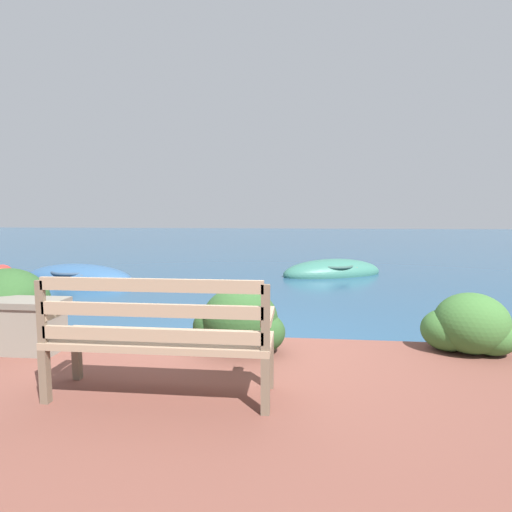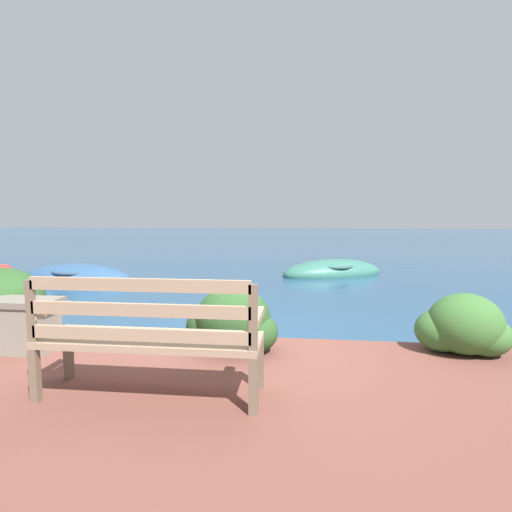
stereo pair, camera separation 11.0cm
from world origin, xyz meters
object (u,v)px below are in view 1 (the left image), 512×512
park_bench (159,334)px  rowboat_mid (332,273)px  rowboat_nearest (78,279)px  mooring_buoy (2,275)px

park_bench → rowboat_mid: park_bench is taller
park_bench → rowboat_nearest: 7.34m
rowboat_nearest → rowboat_mid: (6.04, 1.64, 0.00)m
park_bench → rowboat_nearest: bearing=117.4°
rowboat_nearest → mooring_buoy: 2.05m
mooring_buoy → rowboat_mid: bearing=10.5°
park_bench → rowboat_mid: 7.95m
rowboat_nearest → mooring_buoy: (-2.05, 0.15, 0.03)m
rowboat_mid → mooring_buoy: rowboat_mid is taller
park_bench → rowboat_nearest: size_ratio=0.57×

